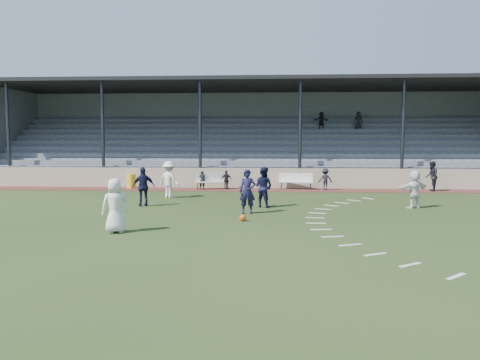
# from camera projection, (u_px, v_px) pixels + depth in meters

# --- Properties ---
(ground) EXTENTS (90.00, 90.00, 0.00)m
(ground) POSITION_uv_depth(u_px,v_px,m) (236.00, 222.00, 16.71)
(ground) COLOR #273A17
(ground) RESTS_ON ground
(cinder_track) EXTENTS (34.00, 2.00, 0.02)m
(cinder_track) POSITION_uv_depth(u_px,v_px,m) (249.00, 190.00, 27.15)
(cinder_track) COLOR #4F251F
(cinder_track) RESTS_ON ground
(retaining_wall) EXTENTS (34.00, 0.18, 1.20)m
(retaining_wall) POSITION_uv_depth(u_px,v_px,m) (250.00, 178.00, 28.14)
(retaining_wall) COLOR #B9A98E
(retaining_wall) RESTS_ON ground
(bench_left) EXTENTS (2.03, 1.00, 0.95)m
(bench_left) POSITION_uv_depth(u_px,v_px,m) (212.00, 180.00, 27.37)
(bench_left) COLOR silver
(bench_left) RESTS_ON cinder_track
(bench_right) EXTENTS (2.04, 0.71, 0.95)m
(bench_right) POSITION_uv_depth(u_px,v_px,m) (296.00, 180.00, 27.32)
(bench_right) COLOR silver
(bench_right) RESTS_ON cinder_track
(trash_bin) EXTENTS (0.52, 0.52, 0.83)m
(trash_bin) POSITION_uv_depth(u_px,v_px,m) (131.00, 181.00, 28.00)
(trash_bin) COLOR yellow
(trash_bin) RESTS_ON cinder_track
(football) EXTENTS (0.24, 0.24, 0.24)m
(football) POSITION_uv_depth(u_px,v_px,m) (243.00, 218.00, 16.96)
(football) COLOR #D94F0C
(football) RESTS_ON ground
(player_white_lead) EXTENTS (1.00, 0.83, 1.75)m
(player_white_lead) POSITION_uv_depth(u_px,v_px,m) (115.00, 205.00, 14.83)
(player_white_lead) COLOR white
(player_white_lead) RESTS_ON ground
(player_navy_lead) EXTENTS (0.66, 0.45, 1.77)m
(player_navy_lead) POSITION_uv_depth(u_px,v_px,m) (247.00, 192.00, 18.57)
(player_navy_lead) COLOR black
(player_navy_lead) RESTS_ON ground
(player_navy_mid) EXTENTS (1.08, 1.01, 1.76)m
(player_navy_mid) POSITION_uv_depth(u_px,v_px,m) (263.00, 187.00, 20.36)
(player_navy_mid) COLOR black
(player_navy_mid) RESTS_ON ground
(player_white_wing) EXTENTS (1.37, 1.15, 1.85)m
(player_white_wing) POSITION_uv_depth(u_px,v_px,m) (169.00, 180.00, 23.46)
(player_white_wing) COLOR white
(player_white_wing) RESTS_ON ground
(player_navy_wing) EXTENTS (1.09, 0.83, 1.72)m
(player_navy_wing) POSITION_uv_depth(u_px,v_px,m) (144.00, 187.00, 20.61)
(player_navy_wing) COLOR black
(player_navy_wing) RESTS_ON ground
(player_white_back) EXTENTS (1.59, 1.10, 1.65)m
(player_white_back) POSITION_uv_depth(u_px,v_px,m) (414.00, 189.00, 20.04)
(player_white_back) COLOR white
(player_white_back) RESTS_ON ground
(official) EXTENTS (0.85, 0.97, 1.69)m
(official) POSITION_uv_depth(u_px,v_px,m) (432.00, 176.00, 26.32)
(official) COLOR black
(official) RESTS_ON cinder_track
(sub_left_near) EXTENTS (0.40, 0.27, 1.09)m
(sub_left_near) POSITION_uv_depth(u_px,v_px,m) (202.00, 180.00, 27.27)
(sub_left_near) COLOR black
(sub_left_near) RESTS_ON cinder_track
(sub_left_far) EXTENTS (0.65, 0.28, 1.10)m
(sub_left_far) POSITION_uv_depth(u_px,v_px,m) (226.00, 180.00, 27.27)
(sub_left_far) COLOR black
(sub_left_far) RESTS_ON cinder_track
(sub_right) EXTENTS (0.85, 0.54, 1.25)m
(sub_right) POSITION_uv_depth(u_px,v_px,m) (325.00, 179.00, 26.89)
(sub_right) COLOR black
(sub_right) RESTS_ON cinder_track
(grandstand) EXTENTS (34.60, 9.00, 6.61)m
(grandstand) POSITION_uv_depth(u_px,v_px,m) (253.00, 150.00, 32.67)
(grandstand) COLOR gray
(grandstand) RESTS_ON ground
(penalty_arc) EXTENTS (3.89, 14.63, 0.01)m
(penalty_arc) POSITION_uv_depth(u_px,v_px,m) (352.00, 224.00, 16.45)
(penalty_arc) COLOR silver
(penalty_arc) RESTS_ON ground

